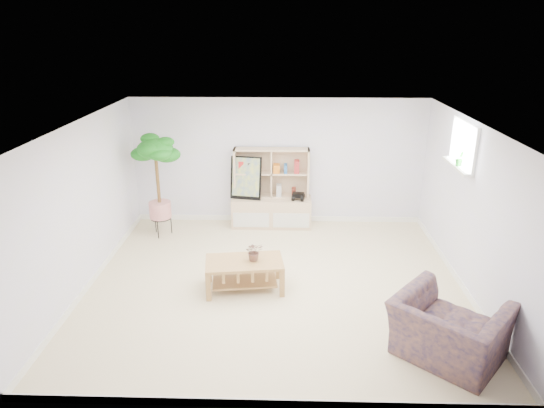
{
  "coord_description": "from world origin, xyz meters",
  "views": [
    {
      "loc": [
        0.13,
        -6.37,
        3.64
      ],
      "look_at": [
        -0.06,
        0.42,
        1.12
      ],
      "focal_mm": 32.0,
      "sensor_mm": 36.0,
      "label": 1
    }
  ],
  "objects_px": {
    "floor_tree": "(158,187)",
    "coffee_table": "(244,275)",
    "armchair": "(449,326)",
    "storage_unit": "(271,189)"
  },
  "relations": [
    {
      "from": "coffee_table",
      "to": "armchair",
      "type": "xyz_separation_m",
      "value": [
        2.45,
        -1.5,
        0.2
      ]
    },
    {
      "from": "coffee_table",
      "to": "armchair",
      "type": "distance_m",
      "value": 2.88
    },
    {
      "from": "storage_unit",
      "to": "coffee_table",
      "type": "height_order",
      "value": "storage_unit"
    },
    {
      "from": "storage_unit",
      "to": "coffee_table",
      "type": "relative_size",
      "value": 1.35
    },
    {
      "from": "storage_unit",
      "to": "floor_tree",
      "type": "xyz_separation_m",
      "value": [
        -2.0,
        -0.49,
        0.18
      ]
    },
    {
      "from": "floor_tree",
      "to": "armchair",
      "type": "distance_m",
      "value": 5.38
    },
    {
      "from": "storage_unit",
      "to": "floor_tree",
      "type": "relative_size",
      "value": 0.8
    },
    {
      "from": "floor_tree",
      "to": "coffee_table",
      "type": "bearing_deg",
      "value": -48.56
    },
    {
      "from": "floor_tree",
      "to": "armchair",
      "type": "bearing_deg",
      "value": -39.48
    },
    {
      "from": "storage_unit",
      "to": "floor_tree",
      "type": "height_order",
      "value": "floor_tree"
    }
  ]
}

